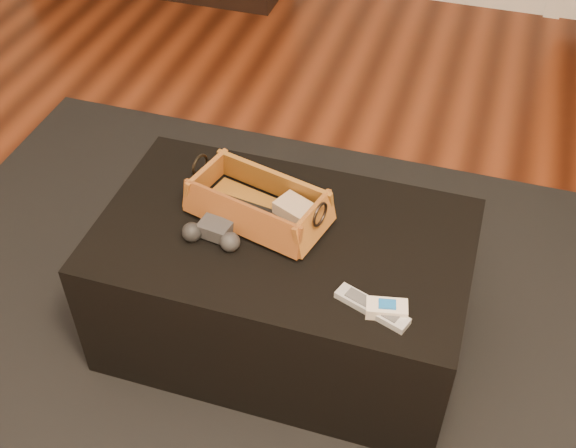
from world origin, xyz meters
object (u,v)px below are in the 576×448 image
(wicker_basket, at_px, (258,205))
(ottoman, at_px, (283,287))
(cream_gadget, at_px, (387,309))
(tv_remote, at_px, (250,211))
(game_controller, at_px, (213,234))
(silver_remote, at_px, (372,308))

(wicker_basket, bearing_deg, ottoman, -27.93)
(ottoman, height_order, wicker_basket, wicker_basket)
(ottoman, xyz_separation_m, cream_gadget, (0.32, -0.19, 0.23))
(tv_remote, xyz_separation_m, game_controller, (-0.06, -0.12, 0.00))
(wicker_basket, xyz_separation_m, cream_gadget, (0.40, -0.23, -0.03))
(wicker_basket, xyz_separation_m, game_controller, (-0.08, -0.12, -0.02))
(wicker_basket, distance_m, game_controller, 0.15)
(tv_remote, relative_size, cream_gadget, 1.89)
(game_controller, bearing_deg, tv_remote, 61.77)
(tv_remote, relative_size, silver_remote, 1.03)
(tv_remote, xyz_separation_m, wicker_basket, (0.02, 0.01, 0.02))
(game_controller, xyz_separation_m, silver_remote, (0.45, -0.11, -0.02))
(wicker_basket, bearing_deg, game_controller, -123.98)
(ottoman, relative_size, tv_remote, 5.00)
(tv_remote, distance_m, silver_remote, 0.45)
(tv_remote, bearing_deg, game_controller, -110.01)
(silver_remote, bearing_deg, cream_gadget, 2.23)
(tv_remote, relative_size, wicker_basket, 0.48)
(wicker_basket, bearing_deg, silver_remote, -32.34)
(ottoman, xyz_separation_m, tv_remote, (-0.11, 0.04, 0.23))
(tv_remote, xyz_separation_m, silver_remote, (0.39, -0.22, -0.01))
(silver_remote, distance_m, cream_gadget, 0.03)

